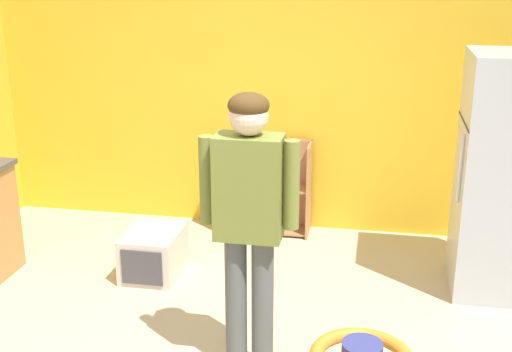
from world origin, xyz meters
TOP-DOWN VIEW (x-y plane):
  - back_wall at (0.00, 2.33)m, footprint 5.20×0.06m
  - refrigerator at (1.83, 1.36)m, footprint 0.73×0.68m
  - bookshelf at (-0.13, 2.14)m, footprint 0.80×0.28m
  - standing_person at (0.19, -0.03)m, footprint 0.57×0.23m
  - pet_carrier at (-0.80, 1.09)m, footprint 0.42×0.55m

SIDE VIEW (x-z plane):
  - pet_carrier at x=-0.80m, z-range 0.00..0.36m
  - bookshelf at x=-0.13m, z-range -0.06..0.79m
  - refrigerator at x=1.83m, z-range 0.00..1.78m
  - standing_person at x=0.19m, z-range 0.19..1.89m
  - back_wall at x=0.00m, z-range 0.00..2.70m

